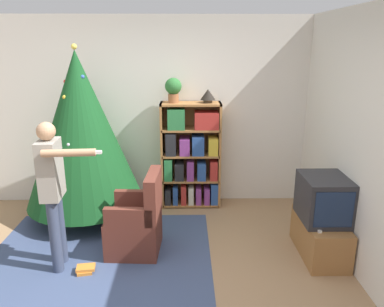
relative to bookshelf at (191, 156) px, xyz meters
name	(u,v)px	position (x,y,z in m)	size (l,w,h in m)	color
ground_plane	(139,287)	(-0.53, -1.91, -0.73)	(14.00, 14.00, 0.00)	#9E7A56
wall_back	(153,112)	(-0.53, 0.24, 0.57)	(8.00, 0.10, 2.60)	silver
area_rug	(99,257)	(-1.02, -1.38, -0.72)	(2.42, 2.05, 0.01)	#3D4C70
bookshelf	(191,156)	(0.00, 0.00, 0.00)	(0.82, 0.33, 1.47)	#A8703D
tv_stand	(320,237)	(1.38, -1.35, -0.51)	(0.41, 0.83, 0.42)	#996638
television	(324,199)	(1.38, -1.35, -0.06)	(0.47, 0.57, 0.48)	#28282D
game_remote	(318,229)	(1.26, -1.59, -0.29)	(0.04, 0.12, 0.02)	white
christmas_tree	(81,130)	(-1.39, -0.36, 0.46)	(1.49, 1.49, 2.23)	#4C3323
armchair	(138,224)	(-0.61, -1.23, -0.40)	(0.60, 0.59, 0.92)	brown
standing_person	(53,185)	(-1.37, -1.53, 0.18)	(0.65, 0.47, 1.53)	#38425B
potted_plant	(173,88)	(-0.23, 0.01, 0.94)	(0.22, 0.22, 0.33)	#935B38
table_lamp	(208,95)	(0.22, 0.01, 0.85)	(0.20, 0.20, 0.18)	#473828
book_pile_near_tree	(113,223)	(-1.00, -0.67, -0.67)	(0.23, 0.18, 0.09)	#B22D28
book_pile_by_chair	(85,269)	(-1.10, -1.65, -0.69)	(0.20, 0.17, 0.07)	orange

